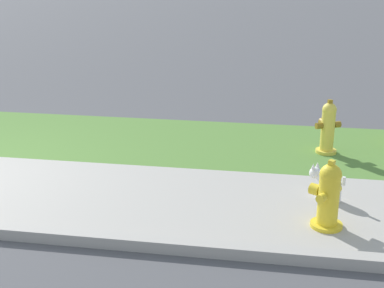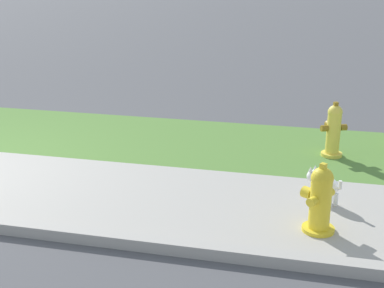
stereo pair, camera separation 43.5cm
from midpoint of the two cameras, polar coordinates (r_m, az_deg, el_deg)
The scene contains 4 objects.
grass_verge at distance 9.25m, azimuth -20.18°, elevation 1.21°, with size 18.00×2.29×0.01m, color #568438.
fire_hydrant_far_end at distance 7.81m, azimuth 12.75°, elevation 1.71°, with size 0.38×0.35×0.79m.
fire_hydrant_across_street at distance 5.59m, azimuth 12.19°, elevation -5.45°, with size 0.37×0.38×0.74m.
small_white_dog at distance 6.30m, azimuth 12.27°, elevation -3.82°, with size 0.41×0.38×0.40m.
Camera 1 is at (4.31, -5.51, 2.60)m, focal length 50.00 mm.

